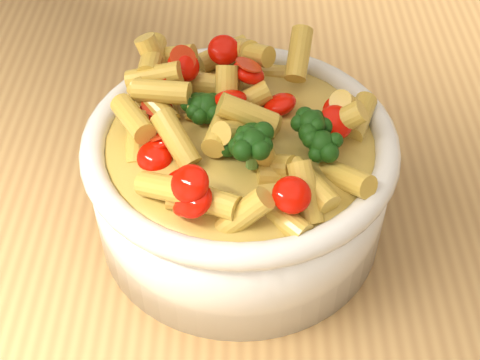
{
  "coord_description": "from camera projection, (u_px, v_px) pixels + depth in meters",
  "views": [
    {
      "loc": [
        0.09,
        -0.44,
        1.33
      ],
      "look_at": [
        0.09,
        -0.06,
        0.95
      ],
      "focal_mm": 50.0,
      "sensor_mm": 36.0,
      "label": 1
    }
  ],
  "objects": [
    {
      "name": "pasta_salad",
      "position": [
        240.0,
        117.0,
        0.48
      ],
      "size": [
        0.19,
        0.19,
        0.04
      ],
      "color": "gold",
      "rests_on": "serving_bowl"
    },
    {
      "name": "table",
      "position": [
        155.0,
        241.0,
        0.68
      ],
      "size": [
        1.2,
        0.8,
        0.9
      ],
      "color": "#B4874D",
      "rests_on": "ground"
    },
    {
      "name": "serving_bowl",
      "position": [
        240.0,
        179.0,
        0.53
      ],
      "size": [
        0.24,
        0.24,
        0.1
      ],
      "color": "white",
      "rests_on": "table"
    }
  ]
}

